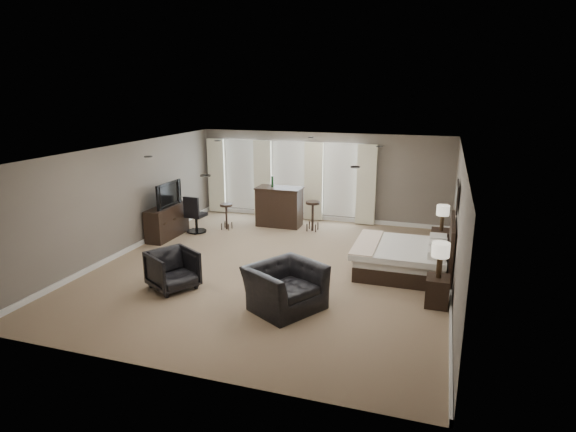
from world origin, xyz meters
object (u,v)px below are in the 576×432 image
(bed, at_px, (397,244))
(tv, at_px, (166,203))
(lamp_near, at_px, (440,260))
(armchair_near, at_px, (285,280))
(nightstand_far, at_px, (440,242))
(desk_chair, at_px, (196,214))
(bar_counter, at_px, (279,207))
(lamp_far, at_px, (442,218))
(dresser, at_px, (167,222))
(nightstand_near, at_px, (437,291))
(armchair_far, at_px, (173,268))
(bar_stool_left, at_px, (226,217))
(bar_stool_right, at_px, (313,216))

(bed, bearing_deg, tv, 173.75)
(lamp_near, relative_size, armchair_near, 0.53)
(nightstand_far, height_order, desk_chair, desk_chair)
(nightstand_far, xyz_separation_m, bar_counter, (-4.45, 1.16, 0.27))
(tv, height_order, desk_chair, desk_chair)
(lamp_near, xyz_separation_m, desk_chair, (-6.40, 2.74, -0.35))
(bar_counter, bearing_deg, desk_chair, -145.86)
(bed, xyz_separation_m, bar_counter, (-3.56, 2.61, -0.05))
(bed, distance_m, lamp_near, 1.72)
(armchair_near, bearing_deg, tv, 85.31)
(lamp_far, distance_m, dresser, 6.98)
(nightstand_near, bearing_deg, armchair_far, -170.58)
(lamp_near, xyz_separation_m, bar_stool_left, (-5.73, 3.26, -0.51))
(armchair_far, bearing_deg, bar_stool_right, 11.98)
(lamp_near, xyz_separation_m, bar_stool_right, (-3.41, 3.88, -0.46))
(armchair_far, height_order, bar_counter, bar_counter)
(armchair_near, relative_size, bar_stool_left, 1.70)
(nightstand_near, xyz_separation_m, desk_chair, (-6.40, 2.74, 0.25))
(armchair_near, bearing_deg, bar_stool_right, 40.33)
(nightstand_near, height_order, lamp_far, lamp_far)
(dresser, distance_m, tv, 0.50)
(bar_counter, xyz_separation_m, bar_stool_right, (1.04, -0.19, -0.15))
(desk_chair, bearing_deg, bar_stool_left, -138.30)
(tv, relative_size, bar_counter, 0.86)
(armchair_near, height_order, bar_stool_right, armchair_near)
(nightstand_far, bearing_deg, nightstand_near, -90.00)
(lamp_near, height_order, dresser, lamp_near)
(lamp_near, relative_size, bar_stool_left, 0.90)
(nightstand_far, bearing_deg, desk_chair, -178.56)
(bed, relative_size, desk_chair, 1.88)
(desk_chair, bearing_deg, lamp_near, 160.64)
(lamp_far, xyz_separation_m, tv, (-6.92, -0.79, 0.01))
(lamp_far, xyz_separation_m, bar_counter, (-4.45, 1.16, -0.34))
(dresser, distance_m, bar_counter, 3.16)
(bed, relative_size, nightstand_far, 3.24)
(lamp_near, xyz_separation_m, bar_counter, (-4.45, 4.06, -0.31))
(bed, distance_m, lamp_far, 1.72)
(bed, height_order, armchair_near, bed)
(bar_counter, bearing_deg, bar_stool_left, -147.93)
(dresser, distance_m, armchair_far, 3.52)
(lamp_far, distance_m, bar_counter, 4.61)
(nightstand_far, distance_m, tv, 6.99)
(lamp_far, height_order, armchair_near, lamp_far)
(lamp_far, bearing_deg, nightstand_near, -90.00)
(nightstand_far, height_order, armchair_far, armchair_far)
(nightstand_far, distance_m, bar_stool_left, 5.75)
(tv, height_order, bar_stool_right, tv)
(lamp_far, height_order, armchair_far, lamp_far)
(nightstand_near, xyz_separation_m, lamp_far, (0.00, 2.90, 0.63))
(desk_chair, bearing_deg, tv, 54.17)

